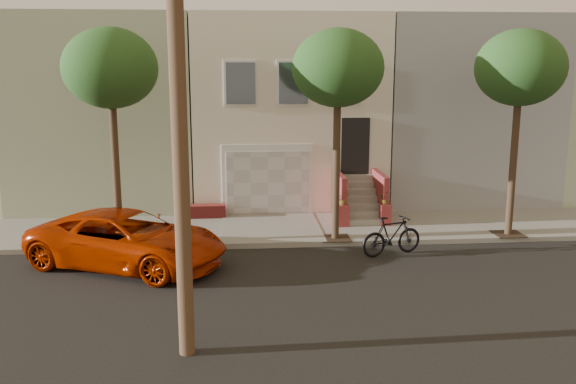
{
  "coord_description": "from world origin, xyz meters",
  "views": [
    {
      "loc": [
        -2.0,
        -14.43,
        5.5
      ],
      "look_at": [
        -0.53,
        3.0,
        1.82
      ],
      "focal_mm": 39.0,
      "sensor_mm": 36.0,
      "label": 1
    }
  ],
  "objects": [
    {
      "name": "motorcycle",
      "position": [
        2.42,
        2.55,
        0.58
      ],
      "size": [
        2.0,
        1.12,
        1.16
      ],
      "primitive_type": "imported",
      "rotation": [
        0.0,
        0.0,
        1.89
      ],
      "color": "black",
      "rests_on": "ground"
    },
    {
      "name": "tree_left",
      "position": [
        -5.5,
        3.9,
        5.26
      ],
      "size": [
        2.7,
        2.57,
        6.3
      ],
      "color": "#2D2116",
      "rests_on": "sidewalk"
    },
    {
      "name": "house_row",
      "position": [
        0.0,
        11.19,
        3.64
      ],
      "size": [
        33.1,
        11.7,
        7.0
      ],
      "color": "beige",
      "rests_on": "sidewalk"
    },
    {
      "name": "tree_mid",
      "position": [
        1.0,
        3.9,
        5.26
      ],
      "size": [
        2.7,
        2.57,
        6.3
      ],
      "color": "#2D2116",
      "rests_on": "sidewalk"
    },
    {
      "name": "pickup_truck",
      "position": [
        -4.97,
        2.16,
        0.75
      ],
      "size": [
        5.97,
        4.53,
        1.51
      ],
      "primitive_type": "imported",
      "rotation": [
        0.0,
        0.0,
        1.14
      ],
      "color": "#AD2600",
      "rests_on": "ground"
    },
    {
      "name": "tree_right",
      "position": [
        6.5,
        3.9,
        5.26
      ],
      "size": [
        2.7,
        2.57,
        6.3
      ],
      "color": "#2D2116",
      "rests_on": "sidewalk"
    },
    {
      "name": "ground",
      "position": [
        0.0,
        0.0,
        0.0
      ],
      "size": [
        90.0,
        90.0,
        0.0
      ],
      "primitive_type": "plane",
      "color": "black",
      "rests_on": "ground"
    },
    {
      "name": "sidewalk",
      "position": [
        0.0,
        5.35,
        0.07
      ],
      "size": [
        40.0,
        3.7,
        0.15
      ],
      "primitive_type": "cube",
      "color": "gray",
      "rests_on": "ground"
    }
  ]
}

